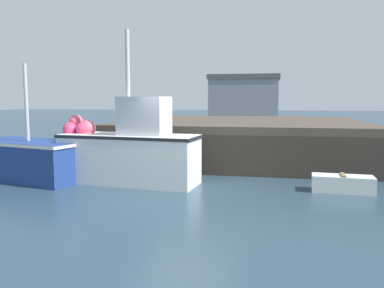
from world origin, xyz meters
TOP-DOWN VIEW (x-y plane):
  - ground at (0.00, 0.00)m, footprint 120.00×160.00m
  - pier at (1.00, 5.85)m, footprint 9.27×8.19m
  - fishing_boat_near_left at (-4.88, 0.68)m, footprint 3.93×2.48m
  - fishing_boat_near_right at (-1.75, 0.75)m, footprint 4.09×1.72m
  - rowboat at (3.95, 0.79)m, footprint 1.54×0.69m
  - warehouse at (-0.79, 34.18)m, footprint 7.66×5.37m

SIDE VIEW (x-z plane):
  - ground at x=0.00m, z-range -0.10..0.00m
  - rowboat at x=3.95m, z-range -0.02..0.45m
  - fishing_boat_near_left at x=-4.88m, z-range -1.08..2.31m
  - fishing_boat_near_right at x=-1.75m, z-range -1.20..3.05m
  - pier at x=1.00m, z-range 0.51..2.04m
  - warehouse at x=-0.79m, z-range 0.02..5.09m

